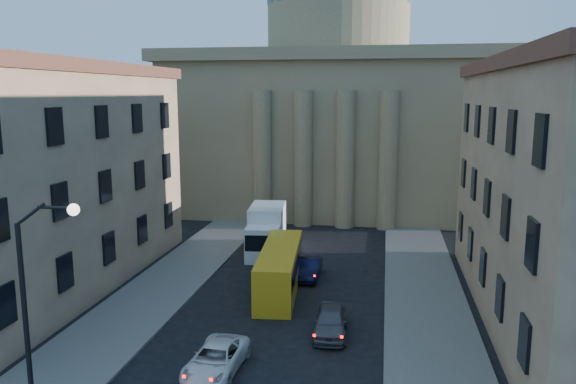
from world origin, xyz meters
name	(u,v)px	position (x,y,z in m)	size (l,w,h in m)	color
sidewalk_left	(126,319)	(-8.50, 18.00, 0.07)	(5.00, 60.00, 0.15)	#5E5B56
sidewalk_right	(433,341)	(8.50, 18.00, 0.07)	(5.00, 60.00, 0.15)	#5E5B56
church	(337,101)	(0.00, 55.47, 11.88)	(68.02, 28.76, 36.60)	olive
building_left	(24,177)	(-17.00, 22.00, 7.42)	(11.60, 26.60, 14.70)	tan
street_lamp	(36,295)	(-6.97, 8.00, 5.29)	(2.62, 0.44, 8.83)	black
car_left_mid	(216,359)	(-1.62, 13.04, 0.66)	(2.18, 4.72, 1.31)	silver
car_right_far	(331,321)	(3.16, 18.13, 0.73)	(1.73, 4.30, 1.46)	#4B4B50
car_right_distant	(310,269)	(0.80, 27.18, 0.67)	(1.42, 4.07, 1.34)	black
city_bus	(280,267)	(-0.80, 24.51, 1.51)	(3.14, 10.14, 2.81)	gold
box_truck	(266,232)	(-3.51, 32.83, 1.75)	(3.30, 6.96, 3.70)	silver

